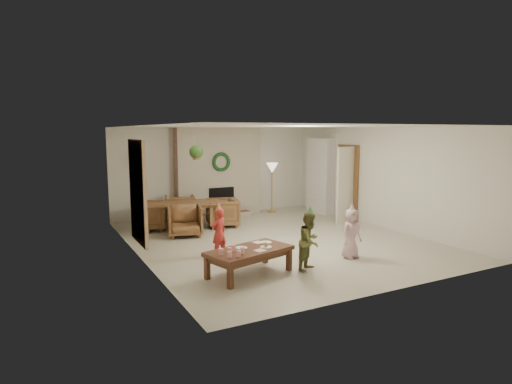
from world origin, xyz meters
TOP-DOWN VIEW (x-y plane):
  - floor at (0.00, 0.00)m, footprint 7.00×7.00m
  - ceiling at (0.00, 0.00)m, footprint 7.00×7.00m
  - wall_back at (0.00, 3.50)m, footprint 7.00×0.00m
  - wall_front at (0.00, -3.50)m, footprint 7.00×0.00m
  - wall_left at (-3.00, 0.00)m, footprint 0.00×7.00m
  - wall_right at (3.00, 0.00)m, footprint 0.00×7.00m
  - fireplace_mass at (0.00, 3.30)m, footprint 2.50×0.40m
  - fireplace_hearth at (0.00, 2.95)m, footprint 1.60×0.30m
  - fireplace_firebox at (0.00, 3.12)m, footprint 0.75×0.12m
  - fireplace_wreath at (0.00, 3.07)m, footprint 0.54×0.10m
  - floor_lamp_base at (1.60, 3.00)m, footprint 0.27×0.27m
  - floor_lamp_post at (1.60, 3.00)m, footprint 0.03×0.03m
  - floor_lamp_shade at (1.60, 3.00)m, footprint 0.35×0.35m
  - bookshelf_carcass at (2.84, 2.30)m, footprint 0.30×1.00m
  - bookshelf_shelf_a at (2.82, 2.30)m, footprint 0.30×0.92m
  - bookshelf_shelf_b at (2.82, 2.30)m, footprint 0.30×0.92m
  - bookshelf_shelf_c at (2.82, 2.30)m, footprint 0.30×0.92m
  - bookshelf_shelf_d at (2.82, 2.30)m, footprint 0.30×0.92m
  - books_row_lower at (2.80, 2.15)m, footprint 0.20×0.40m
  - books_row_mid at (2.80, 2.35)m, footprint 0.20×0.44m
  - books_row_upper at (2.80, 2.20)m, footprint 0.20×0.36m
  - door_frame at (2.96, 1.20)m, footprint 0.05×0.86m
  - door_leaf at (2.58, 0.82)m, footprint 0.77×0.32m
  - curtain_panel at (-2.96, 0.20)m, footprint 0.06×1.20m
  - dining_table at (-1.48, 2.10)m, footprint 2.03×1.44m
  - dining_chair_near at (-1.67, 1.32)m, footprint 0.93×0.94m
  - dining_chair_far at (-1.29, 2.89)m, footprint 0.93×0.94m
  - dining_chair_left at (-2.26, 2.30)m, footprint 0.94×0.93m
  - dining_chair_right at (-0.50, 1.86)m, footprint 0.94×0.93m
  - hanging_plant_cord at (-1.30, 1.50)m, footprint 0.01×0.01m
  - hanging_plant_pot at (-1.30, 1.50)m, footprint 0.16×0.16m
  - hanging_plant_foliage at (-1.30, 1.50)m, footprint 0.32×0.32m
  - coffee_table_top at (-1.59, -1.83)m, footprint 1.59×1.08m
  - coffee_table_apron at (-1.59, -1.83)m, footprint 1.46×0.95m
  - coffee_leg_fl at (-2.15, -2.29)m, footprint 0.10×0.10m
  - coffee_leg_fr at (-0.88, -1.94)m, footprint 0.10×0.10m
  - coffee_leg_bl at (-2.31, -1.72)m, footprint 0.10×0.10m
  - coffee_leg_br at (-1.03, -1.37)m, footprint 0.10×0.10m
  - cup_a at (-2.09, -2.14)m, footprint 0.10×0.10m
  - cup_b at (-2.15, -1.92)m, footprint 0.10×0.10m
  - cup_c at (-1.94, -2.16)m, footprint 0.10×0.10m
  - cup_d at (-2.00, -1.94)m, footprint 0.10×0.10m
  - cup_e at (-1.81, -2.03)m, footprint 0.10×0.10m
  - cup_f at (-1.87, -1.81)m, footprint 0.10×0.10m
  - plate_a at (-1.68, -1.71)m, footprint 0.25×0.25m
  - plate_b at (-1.29, -1.86)m, footprint 0.25×0.25m
  - plate_c at (-1.13, -1.59)m, footprint 0.25×0.25m
  - food_scoop at (-1.29, -1.86)m, footprint 0.10×0.10m
  - napkin_left at (-1.48, -2.01)m, footprint 0.21×0.21m
  - napkin_right at (-1.27, -1.53)m, footprint 0.21×0.21m
  - child_red at (-1.63, -0.61)m, footprint 0.40×0.33m
  - party_hat_red at (-1.63, -0.61)m, footprint 0.13×0.13m
  - child_plaid at (-0.53, -2.05)m, footprint 0.62×0.58m
  - party_hat_plaid at (-0.53, -2.05)m, footprint 0.14×0.14m
  - child_pink at (0.58, -1.84)m, footprint 0.51×0.38m
  - party_hat_pink at (0.58, -1.84)m, footprint 0.12×0.12m

SIDE VIEW (x-z plane):
  - floor at x=0.00m, z-range 0.00..0.00m
  - floor_lamp_base at x=1.60m, z-range 0.00..0.03m
  - fireplace_hearth at x=0.00m, z-range 0.00..0.12m
  - coffee_leg_fl at x=-2.15m, z-range 0.00..0.38m
  - coffee_leg_fr at x=-0.88m, z-range 0.00..0.38m
  - coffee_leg_bl at x=-2.31m, z-range 0.00..0.38m
  - coffee_leg_br at x=-1.03m, z-range 0.00..0.38m
  - dining_table at x=-1.48m, z-range 0.00..0.65m
  - coffee_table_apron at x=-1.59m, z-range 0.29..0.38m
  - dining_chair_near at x=-1.67m, z-range 0.00..0.71m
  - dining_chair_far at x=-1.29m, z-range 0.00..0.71m
  - dining_chair_left at x=-2.26m, z-range 0.00..0.71m
  - dining_chair_right at x=-0.50m, z-range 0.00..0.71m
  - coffee_table_top at x=-1.59m, z-range 0.38..0.45m
  - fireplace_firebox at x=0.00m, z-range 0.07..0.82m
  - bookshelf_shelf_a at x=2.82m, z-range 0.43..0.47m
  - napkin_left at x=-1.48m, z-range 0.45..0.45m
  - napkin_right at x=-1.27m, z-range 0.45..0.45m
  - plate_a at x=-1.68m, z-range 0.45..0.46m
  - plate_b at x=-1.29m, z-range 0.45..0.46m
  - plate_c at x=-1.13m, z-range 0.45..0.46m
  - child_red at x=-1.63m, z-range 0.00..0.95m
  - child_pink at x=0.58m, z-range 0.00..0.95m
  - food_scoop at x=-1.29m, z-range 0.46..0.53m
  - cup_a at x=-2.09m, z-range 0.45..0.55m
  - cup_b at x=-2.15m, z-range 0.45..0.55m
  - cup_c at x=-1.94m, z-range 0.45..0.55m
  - cup_d at x=-2.00m, z-range 0.45..0.55m
  - cup_e at x=-1.81m, z-range 0.45..0.55m
  - cup_f at x=-1.87m, z-range 0.45..0.55m
  - child_plaid at x=-0.53m, z-range 0.00..1.02m
  - books_row_lower at x=2.80m, z-range 0.47..0.71m
  - floor_lamp_post at x=1.60m, z-range 0.02..1.35m
  - bookshelf_shelf_b at x=2.82m, z-range 0.83..0.86m
  - party_hat_red at x=-1.63m, z-range 0.90..1.08m
  - books_row_mid at x=2.80m, z-range 0.87..1.11m
  - party_hat_pink at x=0.58m, z-range 0.91..1.08m
  - door_leaf at x=2.58m, z-range 0.00..2.00m
  - door_frame at x=2.96m, z-range 0.00..2.04m
  - party_hat_plaid at x=-0.53m, z-range 0.97..1.14m
  - bookshelf_carcass at x=2.84m, z-range 0.00..2.20m
  - wall_back at x=0.00m, z-range -2.25..4.75m
  - wall_front at x=0.00m, z-range -2.25..4.75m
  - wall_left at x=-3.00m, z-range -2.25..4.75m
  - wall_right at x=3.00m, z-range -2.25..4.75m
  - fireplace_mass at x=0.00m, z-range 0.00..2.50m
  - bookshelf_shelf_c at x=2.82m, z-range 1.24..1.26m
  - curtain_panel at x=-2.96m, z-range 0.25..2.25m
  - floor_lamp_shade at x=1.60m, z-range 1.18..1.47m
  - books_row_upper at x=2.80m, z-range 1.27..1.49m
  - fireplace_wreath at x=0.00m, z-range 1.28..1.82m
  - bookshelf_shelf_d at x=2.82m, z-range 1.64..1.66m
  - hanging_plant_pot at x=-1.30m, z-range 1.74..1.86m
  - hanging_plant_foliage at x=-1.30m, z-range 1.76..2.08m
  - hanging_plant_cord at x=-1.30m, z-range 1.80..2.50m
  - ceiling at x=0.00m, z-range 2.50..2.50m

